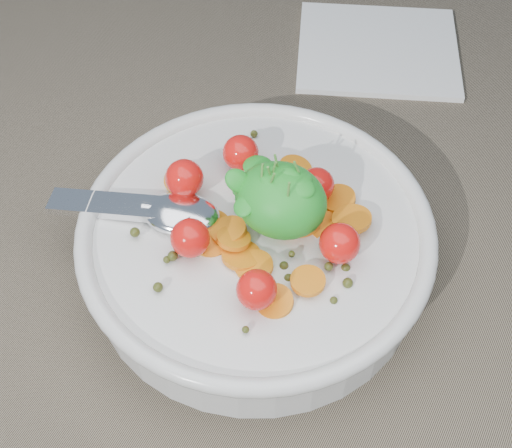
% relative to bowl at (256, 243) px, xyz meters
% --- Properties ---
extents(ground, '(6.00, 6.00, 0.00)m').
position_rel_bowl_xyz_m(ground, '(-0.01, 0.02, -0.03)').
color(ground, '#7A6D57').
rests_on(ground, ground).
extents(bowl, '(0.27, 0.25, 0.11)m').
position_rel_bowl_xyz_m(bowl, '(0.00, 0.00, 0.00)').
color(bowl, silver).
rests_on(bowl, ground).
extents(napkin, '(0.19, 0.18, 0.01)m').
position_rel_bowl_xyz_m(napkin, '(-0.01, 0.27, -0.03)').
color(napkin, white).
rests_on(napkin, ground).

